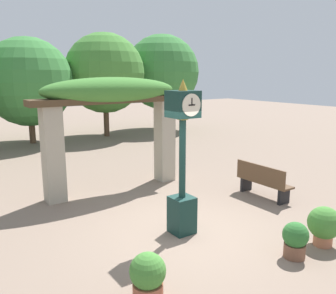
{
  "coord_description": "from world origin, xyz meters",
  "views": [
    {
      "loc": [
        -4.18,
        -5.46,
        3.17
      ],
      "look_at": [
        -0.11,
        0.49,
        1.7
      ],
      "focal_mm": 38.0,
      "sensor_mm": 36.0,
      "label": 1
    }
  ],
  "objects_px": {
    "park_bench": "(263,181)",
    "potted_plant_near_left": "(148,276)",
    "potted_plant_far_left": "(295,239)",
    "potted_plant_near_right": "(324,225)",
    "pedestal_clock": "(182,161)"
  },
  "relations": [
    {
      "from": "potted_plant_near_left",
      "to": "park_bench",
      "type": "height_order",
      "value": "park_bench"
    },
    {
      "from": "potted_plant_far_left",
      "to": "park_bench",
      "type": "relative_size",
      "value": 0.41
    },
    {
      "from": "potted_plant_near_left",
      "to": "potted_plant_far_left",
      "type": "xyz_separation_m",
      "value": [
        2.77,
        -0.42,
        -0.03
      ]
    },
    {
      "from": "pedestal_clock",
      "to": "potted_plant_near_right",
      "type": "distance_m",
      "value": 2.91
    },
    {
      "from": "pedestal_clock",
      "to": "potted_plant_near_right",
      "type": "bearing_deg",
      "value": -46.45
    },
    {
      "from": "potted_plant_near_right",
      "to": "potted_plant_far_left",
      "type": "distance_m",
      "value": 0.84
    },
    {
      "from": "pedestal_clock",
      "to": "potted_plant_near_right",
      "type": "relative_size",
      "value": 4.08
    },
    {
      "from": "potted_plant_near_left",
      "to": "potted_plant_near_right",
      "type": "distance_m",
      "value": 3.62
    },
    {
      "from": "potted_plant_near_right",
      "to": "park_bench",
      "type": "bearing_deg",
      "value": 65.1
    },
    {
      "from": "potted_plant_near_left",
      "to": "park_bench",
      "type": "bearing_deg",
      "value": 23.23
    },
    {
      "from": "pedestal_clock",
      "to": "park_bench",
      "type": "relative_size",
      "value": 1.96
    },
    {
      "from": "potted_plant_near_left",
      "to": "pedestal_clock",
      "type": "bearing_deg",
      "value": 41.35
    },
    {
      "from": "park_bench",
      "to": "potted_plant_near_left",
      "type": "bearing_deg",
      "value": 113.23
    },
    {
      "from": "potted_plant_far_left",
      "to": "potted_plant_near_right",
      "type": "bearing_deg",
      "value": -1.28
    },
    {
      "from": "pedestal_clock",
      "to": "potted_plant_near_right",
      "type": "xyz_separation_m",
      "value": [
        1.86,
        -1.96,
        -1.09
      ]
    }
  ]
}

